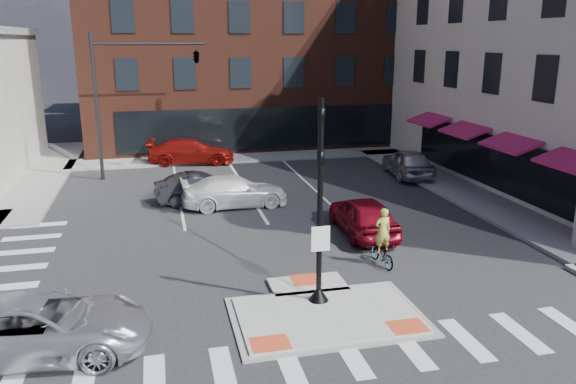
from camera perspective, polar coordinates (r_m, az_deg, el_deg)
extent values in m
plane|color=#28282B|center=(16.78, 3.49, -11.84)|extent=(120.00, 120.00, 0.00)
cube|color=gray|center=(16.34, 4.01, -12.52)|extent=(5.40, 3.60, 0.06)
cube|color=#A8A8A3|center=(16.33, 4.01, -12.43)|extent=(5.00, 3.20, 0.12)
cube|color=#A8A8A3|center=(18.13, 2.03, -9.44)|extent=(2.40, 1.40, 0.12)
cube|color=#DB4626|center=(14.86, -1.83, -15.11)|extent=(1.00, 0.80, 0.01)
cube|color=#DB4626|center=(15.95, 12.05, -13.21)|extent=(1.00, 0.80, 0.01)
cube|color=#DB4626|center=(18.37, 1.78, -8.89)|extent=(0.90, 0.90, 0.01)
cube|color=gray|center=(35.72, -23.62, 1.74)|extent=(3.00, 20.00, 0.15)
cube|color=gray|center=(29.62, 18.12, -0.31)|extent=(3.00, 24.00, 0.15)
cube|color=gray|center=(37.79, -1.73, 3.70)|extent=(26.00, 3.00, 0.15)
cube|color=#512519|center=(46.87, -4.36, 15.04)|extent=(24.00, 18.00, 15.00)
cube|color=black|center=(38.45, -2.05, 6.51)|extent=(20.00, 0.12, 2.80)
cube|color=black|center=(29.89, 20.34, 2.84)|extent=(0.12, 16.00, 2.60)
cube|color=#CD1B5F|center=(24.53, 26.88, 2.82)|extent=(1.46, 3.00, 0.58)
cube|color=#CD1B5F|center=(29.27, 19.44, 5.37)|extent=(1.46, 3.00, 0.58)
cube|color=#CD1B5F|center=(34.41, 14.10, 7.14)|extent=(1.46, 3.00, 0.58)
cube|color=slate|center=(66.33, -13.26, 12.58)|extent=(10.00, 12.00, 10.00)
cube|color=brown|center=(69.60, -2.25, 13.89)|extent=(12.00, 12.00, 12.00)
cone|color=black|center=(16.97, 3.12, -10.21)|extent=(0.60, 0.60, 0.45)
cylinder|color=black|center=(15.95, 3.27, -0.91)|extent=(0.16, 0.16, 5.80)
cube|color=white|center=(16.18, 3.33, -4.77)|extent=(0.55, 0.04, 0.75)
imported|color=black|center=(15.50, 3.38, 6.57)|extent=(0.18, 0.22, 1.10)
imported|color=black|center=(15.73, 3.32, 2.24)|extent=(0.18, 0.22, 1.10)
cylinder|color=black|center=(32.63, -18.85, 8.05)|extent=(0.20, 0.20, 8.00)
cylinder|color=black|center=(32.28, -13.91, 14.41)|extent=(6.00, 0.14, 0.14)
imported|color=black|center=(32.38, -9.30, 13.58)|extent=(0.48, 2.24, 0.90)
imported|color=silver|center=(15.57, -23.91, -12.37)|extent=(5.66, 3.00, 1.52)
imported|color=maroon|center=(22.82, 7.63, -2.37)|extent=(1.94, 4.61, 1.56)
imported|color=white|center=(26.49, -5.45, 0.06)|extent=(5.06, 2.22, 1.45)
imported|color=#242429|center=(27.44, -8.89, 0.44)|extent=(4.45, 2.02, 1.42)
imported|color=#B9BCC1|center=(32.88, 12.06, 2.94)|extent=(2.42, 4.97, 1.63)
imported|color=maroon|center=(36.10, -9.84, 4.08)|extent=(5.63, 2.90, 1.56)
imported|color=#3F3F44|center=(19.96, 9.50, -6.15)|extent=(0.68, 1.64, 0.84)
imported|color=gold|center=(19.67, 9.61, -3.89)|extent=(0.62, 0.43, 1.61)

